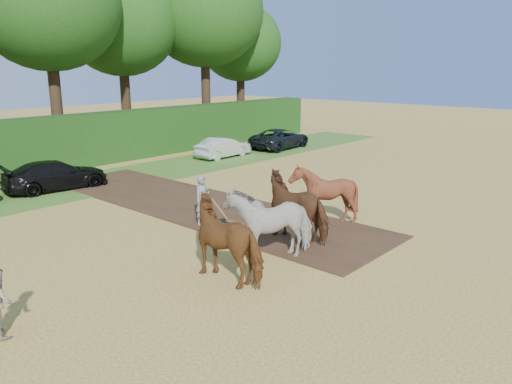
% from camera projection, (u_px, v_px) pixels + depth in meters
% --- Properties ---
extents(ground, '(120.00, 120.00, 0.00)m').
position_uv_depth(ground, '(315.00, 257.00, 15.40)').
color(ground, gold).
rests_on(ground, ground).
extents(earth_strip, '(4.50, 17.00, 0.05)m').
position_uv_depth(earth_strip, '(199.00, 205.00, 20.99)').
color(earth_strip, '#472D1C').
rests_on(earth_strip, ground).
extents(grass_verge, '(50.00, 5.00, 0.03)m').
position_uv_depth(grass_verge, '(80.00, 186.00, 24.41)').
color(grass_verge, '#38601E').
rests_on(grass_verge, ground).
extents(hedgerow, '(46.00, 1.60, 3.00)m').
position_uv_depth(hedgerow, '(34.00, 146.00, 26.94)').
color(hedgerow, '#14380F').
rests_on(hedgerow, ground).
extents(plough_team, '(7.42, 5.65, 2.26)m').
position_uv_depth(plough_team, '(282.00, 213.00, 16.10)').
color(plough_team, brown).
rests_on(plough_team, ground).
extents(parked_cars, '(36.61, 3.12, 1.40)m').
position_uv_depth(parked_cars, '(105.00, 167.00, 25.46)').
color(parked_cars, silver).
rests_on(parked_cars, ground).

